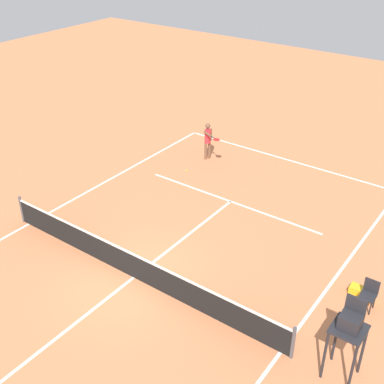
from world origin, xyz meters
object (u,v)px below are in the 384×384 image
Objects in this scene: equipment_bag at (362,293)px; player_serving at (208,138)px; umpire_chair at (349,328)px; tennis_ball at (187,170)px; courtside_chair_mid at (369,294)px.

player_serving is at bearing -28.83° from equipment_bag.
player_serving is 0.73× the size of umpire_chair.
tennis_ball is 0.03× the size of umpire_chair.
player_serving is 2.32× the size of equipment_bag.
player_serving reaches higher than courtside_chair_mid.
umpire_chair is 2.54× the size of courtside_chair_mid.
player_serving is 10.82m from courtside_chair_mid.
courtside_chair_mid reaches higher than equipment_bag.
player_serving is 1.85m from tennis_ball.
courtside_chair_mid is (-9.44, 3.85, 0.50)m from tennis_ball.
equipment_bag is (0.27, -0.38, -0.38)m from courtside_chair_mid.
umpire_chair reaches higher than equipment_bag.
tennis_ball is at bearing -22.18° from courtside_chair_mid.
equipment_bag reaches higher than tennis_ball.
player_serving is at bearing -92.89° from tennis_ball.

